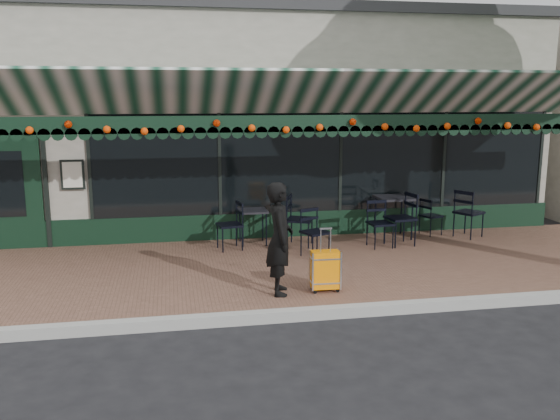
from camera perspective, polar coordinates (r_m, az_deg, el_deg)
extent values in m
plane|color=black|center=(8.13, 3.95, -10.15)|extent=(80.00, 80.00, 0.00)
cube|color=brown|center=(9.95, 1.08, -5.68)|extent=(18.00, 4.00, 0.15)
cube|color=#9E9E99|center=(8.03, 4.10, -9.85)|extent=(18.00, 0.16, 0.15)
cube|color=gray|center=(15.48, -3.41, 8.45)|extent=(12.00, 8.00, 4.50)
cube|color=black|center=(11.81, 4.89, 4.73)|extent=(9.20, 0.04, 2.00)
cube|color=black|center=(11.80, -24.52, 1.81)|extent=(1.10, 0.07, 2.20)
cube|color=silver|center=(11.51, -19.34, 3.23)|extent=(0.42, 0.04, 0.55)
cube|color=black|center=(10.06, 0.53, 8.31)|extent=(12.00, 0.03, 0.28)
cylinder|color=#EE5507|center=(10.00, 0.59, 8.18)|extent=(11.60, 0.12, 0.12)
imported|color=black|center=(8.32, -0.03, -2.77)|extent=(0.45, 0.62, 1.60)
cube|color=orange|center=(8.55, 4.37, -5.73)|extent=(0.41, 0.24, 0.54)
cube|color=black|center=(8.64, 4.34, -7.61)|extent=(0.41, 0.24, 0.05)
cube|color=silver|center=(8.44, 4.41, -2.89)|extent=(0.18, 0.03, 0.33)
cube|color=black|center=(11.85, 10.92, 1.16)|extent=(0.67, 0.67, 0.04)
cylinder|color=black|center=(11.58, 10.07, -1.11)|extent=(0.03, 0.03, 0.78)
cylinder|color=black|center=(11.78, 12.60, -0.99)|extent=(0.03, 0.03, 0.78)
cylinder|color=black|center=(12.09, 9.15, -0.57)|extent=(0.03, 0.03, 0.78)
cylinder|color=black|center=(12.28, 11.59, -0.47)|extent=(0.03, 0.03, 0.78)
cube|color=black|center=(11.17, -2.64, -0.08)|extent=(0.53, 0.53, 0.04)
cylinder|color=black|center=(10.99, -3.61, -2.02)|extent=(0.03, 0.03, 0.62)
cylinder|color=black|center=(11.05, -1.32, -1.92)|extent=(0.03, 0.03, 0.62)
cylinder|color=black|center=(11.42, -3.88, -1.52)|extent=(0.03, 0.03, 0.62)
cylinder|color=black|center=(11.48, -1.68, -1.44)|extent=(0.03, 0.03, 0.62)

